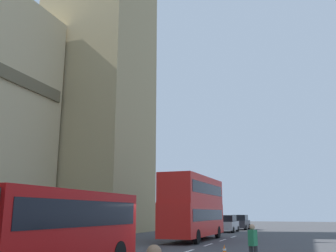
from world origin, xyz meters
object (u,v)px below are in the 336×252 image
Objects in this scene: traffic_cone_middle at (224,251)px; pedestrian_by_kerb at (253,244)px; double_decker_bus at (194,205)px; sedan_trailing at (241,222)px; sedan_lead at (228,224)px.

pedestrian_by_kerb reaches higher than traffic_cone_middle.
pedestrian_by_kerb is (-13.59, -6.42, -1.80)m from double_decker_bus.
sedan_trailing is at bearing -0.72° from double_decker_bus.
pedestrian_by_kerb is at bearing -166.51° from sedan_lead.
double_decker_bus reaches higher than pedestrian_by_kerb.
double_decker_bus is 11.08m from traffic_cone_middle.
sedan_lead is at bearing 13.49° from pedestrian_by_kerb.
sedan_trailing is (19.96, -0.25, -1.80)m from double_decker_bus.
double_decker_bus is 20.04m from sedan_trailing.
double_decker_bus is 2.29× the size of sedan_trailing.
traffic_cone_middle is (-9.85, -4.47, -2.43)m from double_decker_bus.
traffic_cone_middle is at bearing -171.95° from sedan_trailing.
sedan_trailing is at bearing -3.09° from sedan_lead.
double_decker_bus is at bearing 179.28° from sedan_trailing.
traffic_cone_middle is 0.34× the size of pedestrian_by_kerb.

